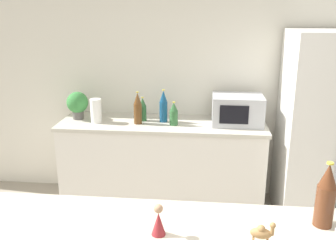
{
  "coord_description": "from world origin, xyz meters",
  "views": [
    {
      "loc": [
        0.1,
        -1.1,
        1.97
      ],
      "look_at": [
        -0.14,
        1.37,
        1.22
      ],
      "focal_mm": 40.0,
      "sensor_mm": 36.0,
      "label": 1
    }
  ],
  "objects_px": {
    "paper_towel_roll": "(96,111)",
    "wise_man_figurine_blue": "(159,222)",
    "potted_plant": "(78,104)",
    "back_bottle_1": "(174,114)",
    "refrigerator": "(332,128)",
    "back_bottle_2": "(138,109)",
    "back_bottle_3": "(163,107)",
    "wine_bottle": "(326,196)",
    "back_bottle_0": "(143,109)",
    "camel_figurine": "(262,233)",
    "microwave": "(237,110)"
  },
  "relations": [
    {
      "from": "paper_towel_roll",
      "to": "wise_man_figurine_blue",
      "type": "xyz_separation_m",
      "value": [
        0.87,
        -2.01,
        0.08
      ]
    },
    {
      "from": "potted_plant",
      "to": "back_bottle_1",
      "type": "distance_m",
      "value": 0.99
    },
    {
      "from": "refrigerator",
      "to": "back_bottle_2",
      "type": "xyz_separation_m",
      "value": [
        -1.83,
        -0.0,
        0.14
      ]
    },
    {
      "from": "potted_plant",
      "to": "back_bottle_3",
      "type": "relative_size",
      "value": 0.86
    },
    {
      "from": "wine_bottle",
      "to": "wise_man_figurine_blue",
      "type": "bearing_deg",
      "value": -168.62
    },
    {
      "from": "back_bottle_0",
      "to": "camel_figurine",
      "type": "relative_size",
      "value": 1.89
    },
    {
      "from": "back_bottle_3",
      "to": "paper_towel_roll",
      "type": "bearing_deg",
      "value": -172.6
    },
    {
      "from": "back_bottle_2",
      "to": "camel_figurine",
      "type": "relative_size",
      "value": 2.49
    },
    {
      "from": "paper_towel_roll",
      "to": "wine_bottle",
      "type": "distance_m",
      "value": 2.47
    },
    {
      "from": "potted_plant",
      "to": "back_bottle_0",
      "type": "height_order",
      "value": "potted_plant"
    },
    {
      "from": "back_bottle_1",
      "to": "camel_figurine",
      "type": "bearing_deg",
      "value": -75.41
    },
    {
      "from": "back_bottle_1",
      "to": "back_bottle_2",
      "type": "bearing_deg",
      "value": 178.46
    },
    {
      "from": "microwave",
      "to": "back_bottle_3",
      "type": "height_order",
      "value": "back_bottle_3"
    },
    {
      "from": "refrigerator",
      "to": "wine_bottle",
      "type": "xyz_separation_m",
      "value": [
        -0.64,
        -1.87,
        0.27
      ]
    },
    {
      "from": "microwave",
      "to": "wise_man_figurine_blue",
      "type": "distance_m",
      "value": 2.16
    },
    {
      "from": "potted_plant",
      "to": "back_bottle_2",
      "type": "height_order",
      "value": "back_bottle_2"
    },
    {
      "from": "refrigerator",
      "to": "back_bottle_1",
      "type": "bearing_deg",
      "value": -179.47
    },
    {
      "from": "refrigerator",
      "to": "wise_man_figurine_blue",
      "type": "height_order",
      "value": "refrigerator"
    },
    {
      "from": "back_bottle_1",
      "to": "back_bottle_2",
      "type": "relative_size",
      "value": 0.72
    },
    {
      "from": "wine_bottle",
      "to": "wise_man_figurine_blue",
      "type": "relative_size",
      "value": 2.11
    },
    {
      "from": "back_bottle_1",
      "to": "refrigerator",
      "type": "bearing_deg",
      "value": 0.53
    },
    {
      "from": "back_bottle_0",
      "to": "camel_figurine",
      "type": "distance_m",
      "value": 2.34
    },
    {
      "from": "potted_plant",
      "to": "camel_figurine",
      "type": "relative_size",
      "value": 2.19
    },
    {
      "from": "microwave",
      "to": "back_bottle_3",
      "type": "distance_m",
      "value": 0.72
    },
    {
      "from": "potted_plant",
      "to": "wise_man_figurine_blue",
      "type": "relative_size",
      "value": 1.89
    },
    {
      "from": "back_bottle_3",
      "to": "back_bottle_2",
      "type": "bearing_deg",
      "value": -160.44
    },
    {
      "from": "paper_towel_roll",
      "to": "camel_figurine",
      "type": "height_order",
      "value": "camel_figurine"
    },
    {
      "from": "refrigerator",
      "to": "microwave",
      "type": "xyz_separation_m",
      "value": [
        -0.87,
        0.09,
        0.13
      ]
    },
    {
      "from": "paper_towel_roll",
      "to": "wise_man_figurine_blue",
      "type": "height_order",
      "value": "wise_man_figurine_blue"
    },
    {
      "from": "refrigerator",
      "to": "back_bottle_1",
      "type": "height_order",
      "value": "refrigerator"
    },
    {
      "from": "back_bottle_3",
      "to": "camel_figurine",
      "type": "xyz_separation_m",
      "value": [
        0.65,
        -2.16,
        0.05
      ]
    },
    {
      "from": "back_bottle_2",
      "to": "back_bottle_3",
      "type": "relative_size",
      "value": 0.98
    },
    {
      "from": "paper_towel_roll",
      "to": "back_bottle_1",
      "type": "bearing_deg",
      "value": -0.73
    },
    {
      "from": "back_bottle_0",
      "to": "back_bottle_2",
      "type": "bearing_deg",
      "value": -107.09
    },
    {
      "from": "paper_towel_roll",
      "to": "camel_figurine",
      "type": "distance_m",
      "value": 2.45
    },
    {
      "from": "refrigerator",
      "to": "wine_bottle",
      "type": "height_order",
      "value": "refrigerator"
    },
    {
      "from": "back_bottle_2",
      "to": "camel_figurine",
      "type": "bearing_deg",
      "value": -66.84
    },
    {
      "from": "wine_bottle",
      "to": "camel_figurine",
      "type": "relative_size",
      "value": 2.45
    },
    {
      "from": "back_bottle_1",
      "to": "wine_bottle",
      "type": "relative_size",
      "value": 0.73
    },
    {
      "from": "refrigerator",
      "to": "microwave",
      "type": "bearing_deg",
      "value": 174.34
    },
    {
      "from": "back_bottle_0",
      "to": "paper_towel_roll",
      "type": "bearing_deg",
      "value": -167.12
    },
    {
      "from": "refrigerator",
      "to": "back_bottle_0",
      "type": "xyz_separation_m",
      "value": [
        -1.8,
        0.1,
        0.11
      ]
    },
    {
      "from": "paper_towel_roll",
      "to": "microwave",
      "type": "xyz_separation_m",
      "value": [
        1.37,
        0.09,
        0.02
      ]
    },
    {
      "from": "back_bottle_3",
      "to": "wise_man_figurine_blue",
      "type": "relative_size",
      "value": 2.19
    },
    {
      "from": "paper_towel_roll",
      "to": "wine_bottle",
      "type": "relative_size",
      "value": 0.75
    },
    {
      "from": "back_bottle_2",
      "to": "wine_bottle",
      "type": "xyz_separation_m",
      "value": [
        1.19,
        -1.87,
        0.13
      ]
    },
    {
      "from": "back_bottle_3",
      "to": "wise_man_figurine_blue",
      "type": "height_order",
      "value": "back_bottle_3"
    },
    {
      "from": "back_bottle_0",
      "to": "camel_figurine",
      "type": "xyz_separation_m",
      "value": [
        0.85,
        -2.17,
        0.09
      ]
    },
    {
      "from": "refrigerator",
      "to": "paper_towel_roll",
      "type": "height_order",
      "value": "refrigerator"
    },
    {
      "from": "refrigerator",
      "to": "back_bottle_3",
      "type": "bearing_deg",
      "value": 177.08
    }
  ]
}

